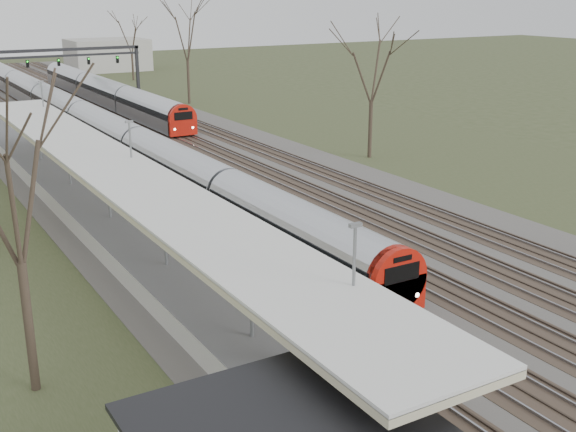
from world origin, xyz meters
name	(u,v)px	position (x,y,z in m)	size (l,w,h in m)	color
track_bed	(143,146)	(0.26, 55.00, 0.06)	(24.00, 160.00, 0.22)	#474442
platform	(92,210)	(-9.05, 37.50, 0.50)	(3.50, 69.00, 1.00)	#9E9B93
canopy	(112,168)	(-9.05, 32.99, 3.93)	(4.10, 50.00, 3.11)	slate
signal_gantry	(52,59)	(0.29, 84.99, 4.91)	(21.00, 0.59, 6.08)	black
tree_west_near	(11,174)	(-16.00, 20.00, 7.29)	(5.00, 5.00, 10.30)	#2D231C
tree_east_far	(372,63)	(14.00, 42.00, 7.29)	(5.00, 5.00, 10.30)	#2D231C
train_near	(83,118)	(-2.50, 62.87, 1.48)	(2.62, 90.21, 3.05)	#B0B2BA
train_far	(106,92)	(4.50, 78.71, 1.48)	(2.62, 45.21, 3.05)	#B0B2BA
passenger	(310,346)	(-8.53, 15.08, 1.84)	(0.61, 0.40, 1.67)	#292A4F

